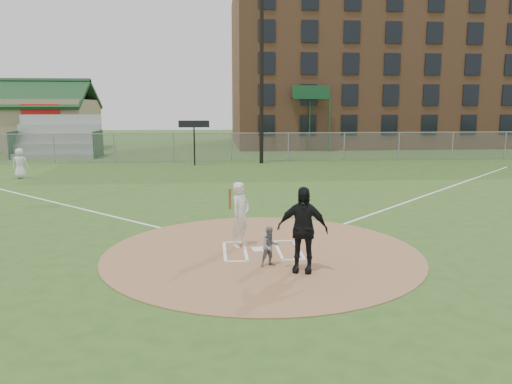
{
  "coord_description": "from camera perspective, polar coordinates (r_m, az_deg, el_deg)",
  "views": [
    {
      "loc": [
        -1.27,
        -12.75,
        3.86
      ],
      "look_at": [
        0.0,
        2.0,
        1.3
      ],
      "focal_mm": 35.0,
      "sensor_mm": 36.0,
      "label": 1
    }
  ],
  "objects": [
    {
      "name": "ground",
      "position": [
        13.38,
        0.74,
        -6.96
      ],
      "size": [
        140.0,
        140.0,
        0.0
      ],
      "primitive_type": "plane",
      "color": "#2E501B",
      "rests_on": "ground"
    },
    {
      "name": "clubhouse",
      "position": [
        48.73,
        -25.2,
        7.16
      ],
      "size": [
        12.2,
        8.71,
        6.23
      ],
      "color": "#9B8B69",
      "rests_on": "ground"
    },
    {
      "name": "dirt_circle",
      "position": [
        13.38,
        0.74,
        -6.92
      ],
      "size": [
        8.4,
        8.4,
        0.02
      ],
      "primitive_type": "cylinder",
      "color": "#9A6E48",
      "rests_on": "ground"
    },
    {
      "name": "scoreboard_sign",
      "position": [
        33.0,
        -7.1,
        7.18
      ],
      "size": [
        2.0,
        0.1,
        2.93
      ],
      "color": "black",
      "rests_on": "ground"
    },
    {
      "name": "foul_line_first",
      "position": [
        24.35,
        20.1,
        0.1
      ],
      "size": [
        17.04,
        17.04,
        0.01
      ],
      "primitive_type": "cube",
      "rotation": [
        0.0,
        0.0,
        -0.79
      ],
      "color": "white",
      "rests_on": "ground"
    },
    {
      "name": "bleachers",
      "position": [
        40.74,
        -21.76,
        5.93
      ],
      "size": [
        6.08,
        3.2,
        3.2
      ],
      "color": "#B7BABF",
      "rests_on": "ground"
    },
    {
      "name": "outfield_fence",
      "position": [
        34.89,
        -2.82,
        5.13
      ],
      "size": [
        56.08,
        0.08,
        2.03
      ],
      "color": "slate",
      "rests_on": "ground"
    },
    {
      "name": "batters_boxes",
      "position": [
        13.51,
        0.68,
        -6.67
      ],
      "size": [
        2.08,
        1.88,
        0.01
      ],
      "color": "white",
      "rests_on": "dirt_circle"
    },
    {
      "name": "brick_warehouse",
      "position": [
        53.69,
        14.26,
        13.41
      ],
      "size": [
        30.0,
        17.17,
        15.0
      ],
      "color": "brown",
      "rests_on": "ground"
    },
    {
      "name": "ondeck_player",
      "position": [
        29.7,
        -25.38,
        2.97
      ],
      "size": [
        0.81,
        0.55,
        1.62
      ],
      "primitive_type": "imported",
      "rotation": [
        0.0,
        0.0,
        3.18
      ],
      "color": "silver",
      "rests_on": "ground"
    },
    {
      "name": "light_pole",
      "position": [
        34.02,
        0.64,
        14.45
      ],
      "size": [
        1.2,
        0.3,
        12.22
      ],
      "color": "black",
      "rests_on": "ground"
    },
    {
      "name": "home_plate",
      "position": [
        13.57,
        0.44,
        -6.56
      ],
      "size": [
        0.47,
        0.47,
        0.03
      ],
      "primitive_type": "cube",
      "rotation": [
        0.0,
        0.0,
        0.12
      ],
      "color": "white",
      "rests_on": "dirt_circle"
    },
    {
      "name": "catcher",
      "position": [
        12.14,
        1.63,
        -6.24
      ],
      "size": [
        0.57,
        0.5,
        0.97
      ],
      "primitive_type": "imported",
      "rotation": [
        0.0,
        0.0,
        0.33
      ],
      "color": "slate",
      "rests_on": "dirt_circle"
    },
    {
      "name": "umpire",
      "position": [
        11.66,
        5.33,
        -4.28
      ],
      "size": [
        1.28,
        0.83,
        2.02
      ],
      "primitive_type": "imported",
      "rotation": [
        0.0,
        0.0,
        -0.31
      ],
      "color": "black",
      "rests_on": "dirt_circle"
    },
    {
      "name": "foul_line_third",
      "position": [
        23.4,
        -24.13,
        -0.53
      ],
      "size": [
        17.04,
        17.04,
        0.01
      ],
      "primitive_type": "cube",
      "rotation": [
        0.0,
        0.0,
        0.79
      ],
      "color": "white",
      "rests_on": "ground"
    },
    {
      "name": "batter_at_plate",
      "position": [
        13.68,
        -1.79,
        -2.59
      ],
      "size": [
        0.75,
        1.09,
        1.8
      ],
      "color": "silver",
      "rests_on": "dirt_circle"
    }
  ]
}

